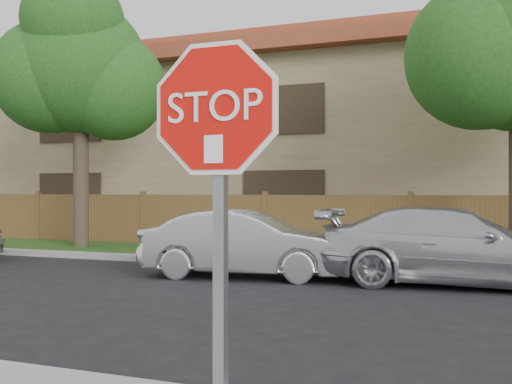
% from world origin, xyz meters
% --- Properties ---
extents(far_curb, '(70.00, 0.30, 0.15)m').
position_xyz_m(far_curb, '(0.00, 8.15, 0.07)').
color(far_curb, gray).
rests_on(far_curb, ground).
extents(grass_strip, '(70.00, 3.00, 0.12)m').
position_xyz_m(grass_strip, '(0.00, 9.80, 0.06)').
color(grass_strip, '#1E4714').
rests_on(grass_strip, ground).
extents(fence, '(70.00, 0.12, 1.60)m').
position_xyz_m(fence, '(0.00, 11.40, 0.80)').
color(fence, brown).
rests_on(fence, ground).
extents(apartment_building, '(35.20, 9.20, 7.20)m').
position_xyz_m(apartment_building, '(0.00, 17.00, 3.53)').
color(apartment_building, '#907759').
rests_on(apartment_building, ground).
extents(tree_left, '(4.80, 3.90, 7.78)m').
position_xyz_m(tree_left, '(-8.98, 9.57, 5.22)').
color(tree_left, '#382B21').
rests_on(tree_left, ground).
extents(stop_sign, '(1.01, 0.13, 2.55)m').
position_xyz_m(stop_sign, '(0.51, -1.48, 1.83)').
color(stop_sign, gray).
rests_on(stop_sign, sidewalk_near).
extents(sedan_left, '(4.20, 1.96, 1.33)m').
position_xyz_m(sedan_left, '(-2.59, 6.50, 0.67)').
color(sedan_left, '#BBBCC0').
rests_on(sedan_left, ground).
extents(sedan_right, '(5.01, 2.36, 1.41)m').
position_xyz_m(sedan_right, '(1.30, 6.97, 0.71)').
color(sedan_right, silver).
rests_on(sedan_right, ground).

